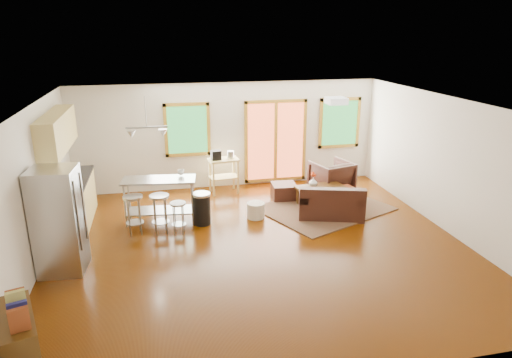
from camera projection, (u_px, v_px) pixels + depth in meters
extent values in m
cube|color=#371700|center=(259.00, 246.00, 8.42)|extent=(7.50, 7.00, 0.02)
cube|color=silver|center=(260.00, 104.00, 7.60)|extent=(7.50, 7.00, 0.02)
cube|color=beige|center=(228.00, 135.00, 11.27)|extent=(7.50, 0.02, 2.60)
cube|color=beige|center=(29.00, 195.00, 7.25)|extent=(0.02, 7.00, 2.60)
cube|color=beige|center=(450.00, 166.00, 8.78)|extent=(0.02, 7.00, 2.60)
cube|color=beige|center=(334.00, 282.00, 4.76)|extent=(7.50, 0.02, 2.60)
cube|color=#1A4F22|center=(187.00, 130.00, 10.96)|extent=(0.94, 0.02, 1.14)
cube|color=#9B6F1D|center=(186.00, 104.00, 10.77)|extent=(1.10, 0.05, 0.08)
cube|color=#9B6F1D|center=(188.00, 154.00, 11.15)|extent=(1.10, 0.05, 0.08)
cube|color=#9B6F1D|center=(166.00, 131.00, 10.85)|extent=(0.08, 0.05, 1.30)
cube|color=#9B6F1D|center=(208.00, 129.00, 11.06)|extent=(0.08, 0.05, 1.30)
cube|color=#A24022|center=(276.00, 141.00, 11.53)|extent=(1.44, 0.02, 1.94)
cube|color=#9B6F1D|center=(276.00, 101.00, 11.21)|extent=(1.60, 0.05, 0.08)
cube|color=#9B6F1D|center=(275.00, 179.00, 11.85)|extent=(1.60, 0.05, 0.08)
cube|color=#9B6F1D|center=(246.00, 143.00, 11.37)|extent=(0.08, 0.05, 2.10)
cube|color=#9B6F1D|center=(304.00, 140.00, 11.68)|extent=(0.08, 0.05, 2.10)
cube|color=#9B6F1D|center=(276.00, 141.00, 11.53)|extent=(0.08, 0.05, 1.94)
cube|color=#1A4F22|center=(340.00, 123.00, 11.75)|extent=(0.94, 0.02, 1.14)
cube|color=#9B6F1D|center=(341.00, 99.00, 11.56)|extent=(1.10, 0.05, 0.08)
cube|color=#9B6F1D|center=(338.00, 146.00, 11.94)|extent=(1.10, 0.05, 0.08)
cube|color=#9B6F1D|center=(321.00, 124.00, 11.65)|extent=(0.08, 0.05, 1.30)
cube|color=#9B6F1D|center=(358.00, 122.00, 11.85)|extent=(0.08, 0.05, 1.30)
cube|color=#435433|center=(324.00, 208.00, 10.14)|extent=(3.19, 2.89, 0.03)
cube|color=black|center=(331.00, 208.00, 9.70)|extent=(1.51, 1.12, 0.38)
cube|color=black|center=(333.00, 197.00, 9.31)|extent=(1.34, 0.56, 0.34)
cube|color=black|center=(304.00, 195.00, 9.66)|extent=(0.39, 0.78, 0.14)
cube|color=black|center=(359.00, 197.00, 9.57)|extent=(0.39, 0.78, 0.14)
cube|color=black|center=(317.00, 196.00, 9.68)|extent=(0.68, 0.64, 0.11)
cube|color=black|center=(345.00, 197.00, 9.64)|extent=(0.68, 0.64, 0.11)
cube|color=#372109|center=(322.00, 188.00, 10.22)|extent=(1.17, 0.81, 0.04)
cube|color=#372109|center=(308.00, 203.00, 9.92)|extent=(0.07, 0.07, 0.39)
cube|color=#372109|center=(344.00, 198.00, 10.23)|extent=(0.07, 0.07, 0.39)
cube|color=#372109|center=(298.00, 196.00, 10.34)|extent=(0.07, 0.07, 0.39)
cube|color=#372109|center=(333.00, 191.00, 10.65)|extent=(0.07, 0.07, 0.39)
imported|color=black|center=(331.00, 176.00, 11.00)|extent=(1.04, 1.00, 0.88)
cube|color=black|center=(284.00, 191.00, 10.69)|extent=(0.59, 0.59, 0.37)
cylinder|color=beige|center=(256.00, 210.00, 9.62)|extent=(0.49, 0.49, 0.33)
imported|color=silver|center=(313.00, 182.00, 10.35)|extent=(0.20, 0.21, 0.20)
sphere|color=red|center=(314.00, 175.00, 10.32)|extent=(0.08, 0.08, 0.07)
sphere|color=red|center=(312.00, 175.00, 10.26)|extent=(0.08, 0.08, 0.07)
sphere|color=red|center=(313.00, 173.00, 10.32)|extent=(0.08, 0.08, 0.07)
imported|color=maroon|center=(344.00, 182.00, 10.23)|extent=(0.20, 0.06, 0.27)
cube|color=tan|center=(74.00, 205.00, 9.15)|extent=(0.60, 2.20, 0.90)
cube|color=black|center=(71.00, 182.00, 9.01)|extent=(0.64, 2.24, 0.04)
cube|color=tan|center=(57.00, 132.00, 8.66)|extent=(0.36, 2.20, 0.70)
cylinder|color=#B7BABC|center=(65.00, 185.00, 8.51)|extent=(0.12, 0.12, 0.18)
cube|color=black|center=(73.00, 171.00, 9.34)|extent=(0.22, 0.18, 0.20)
cube|color=#B7BABC|center=(59.00, 221.00, 7.31)|extent=(0.75, 0.74, 1.75)
cube|color=gray|center=(81.00, 220.00, 7.36)|extent=(0.07, 0.64, 1.71)
cylinder|color=gray|center=(78.00, 217.00, 7.11)|extent=(0.03, 0.03, 1.17)
cylinder|color=gray|center=(84.00, 206.00, 7.51)|extent=(0.03, 0.03, 1.17)
cube|color=#B7BABC|center=(159.00, 180.00, 9.20)|extent=(1.53, 0.76, 0.04)
cube|color=gray|center=(161.00, 210.00, 9.41)|extent=(1.42, 0.67, 0.03)
cylinder|color=gray|center=(125.00, 207.00, 9.07)|extent=(0.04, 0.04, 0.89)
cylinder|color=gray|center=(192.00, 204.00, 9.19)|extent=(0.04, 0.04, 0.89)
cylinder|color=gray|center=(129.00, 199.00, 9.50)|extent=(0.04, 0.04, 0.89)
cylinder|color=gray|center=(193.00, 196.00, 9.61)|extent=(0.04, 0.04, 0.89)
imported|color=silver|center=(181.00, 172.00, 9.37)|extent=(0.16, 0.14, 0.14)
cylinder|color=#B7BABC|center=(133.00, 197.00, 8.66)|extent=(0.42, 0.42, 0.04)
cylinder|color=gray|center=(139.00, 214.00, 8.91)|extent=(0.03, 0.03, 0.75)
cylinder|color=gray|center=(128.00, 215.00, 8.84)|extent=(0.03, 0.03, 0.75)
cylinder|color=gray|center=(130.00, 219.00, 8.66)|extent=(0.03, 0.03, 0.75)
cylinder|color=gray|center=(140.00, 217.00, 8.73)|extent=(0.03, 0.03, 0.75)
cylinder|color=gray|center=(135.00, 222.00, 8.83)|extent=(0.39, 0.39, 0.02)
cylinder|color=#B7BABC|center=(159.00, 196.00, 8.70)|extent=(0.41, 0.41, 0.04)
cylinder|color=gray|center=(165.00, 213.00, 8.94)|extent=(0.03, 0.03, 0.75)
cylinder|color=gray|center=(155.00, 214.00, 8.88)|extent=(0.03, 0.03, 0.75)
cylinder|color=gray|center=(156.00, 218.00, 8.70)|extent=(0.03, 0.03, 0.75)
cylinder|color=gray|center=(166.00, 217.00, 8.76)|extent=(0.03, 0.03, 0.75)
cylinder|color=gray|center=(161.00, 222.00, 8.86)|extent=(0.38, 0.38, 0.02)
cylinder|color=#B7BABC|center=(178.00, 203.00, 8.73)|extent=(0.36, 0.36, 0.04)
cylinder|color=gray|center=(184.00, 217.00, 8.91)|extent=(0.03, 0.03, 0.61)
cylinder|color=gray|center=(175.00, 217.00, 8.91)|extent=(0.03, 0.03, 0.61)
cylinder|color=gray|center=(174.00, 221.00, 8.75)|extent=(0.03, 0.03, 0.61)
cylinder|color=gray|center=(182.00, 221.00, 8.76)|extent=(0.03, 0.03, 0.61)
cylinder|color=gray|center=(179.00, 224.00, 8.87)|extent=(0.33, 0.33, 0.01)
cylinder|color=black|center=(202.00, 210.00, 9.28)|extent=(0.46, 0.46, 0.62)
cylinder|color=#B7BABC|center=(201.00, 194.00, 9.17)|extent=(0.47, 0.47, 0.05)
cube|color=tan|center=(223.00, 160.00, 10.89)|extent=(0.75, 0.53, 0.04)
cube|color=tan|center=(224.00, 177.00, 11.03)|extent=(0.71, 0.50, 0.03)
cube|color=tan|center=(214.00, 180.00, 10.77)|extent=(0.04, 0.04, 0.84)
cube|color=tan|center=(238.00, 177.00, 10.95)|extent=(0.04, 0.04, 0.84)
cube|color=tan|center=(210.00, 175.00, 11.09)|extent=(0.04, 0.04, 0.84)
cube|color=tan|center=(234.00, 173.00, 11.28)|extent=(0.04, 0.04, 0.84)
cube|color=black|center=(216.00, 155.00, 10.80)|extent=(0.24, 0.23, 0.22)
cylinder|color=#B7BABC|center=(231.00, 155.00, 10.91)|extent=(0.18, 0.18, 0.18)
cube|color=#372109|center=(20.00, 350.00, 5.04)|extent=(0.67, 1.05, 0.87)
cube|color=maroon|center=(19.00, 320.00, 4.62)|extent=(0.20, 0.11, 0.26)
cube|color=navy|center=(18.00, 313.00, 4.76)|extent=(0.20, 0.11, 0.24)
cube|color=tan|center=(17.00, 303.00, 4.89)|extent=(0.20, 0.11, 0.28)
cube|color=maroon|center=(16.00, 298.00, 5.03)|extent=(0.20, 0.11, 0.22)
cube|color=white|center=(336.00, 101.00, 8.51)|extent=(0.35, 0.35, 0.12)
cylinder|color=gray|center=(146.00, 112.00, 8.70)|extent=(0.02, 0.02, 0.60)
cube|color=gray|center=(147.00, 127.00, 8.80)|extent=(0.80, 0.04, 0.03)
cone|color=#B7BABC|center=(131.00, 134.00, 8.78)|extent=(0.18, 0.18, 0.14)
cone|color=#B7BABC|center=(163.00, 133.00, 8.90)|extent=(0.18, 0.18, 0.14)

